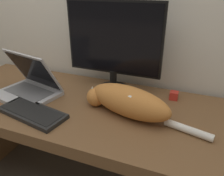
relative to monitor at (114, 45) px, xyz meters
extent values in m
cube|color=brown|center=(-0.11, -0.19, -0.30)|extent=(1.66, 0.65, 0.06)
cylinder|color=black|center=(0.00, 0.00, -0.26)|extent=(0.18, 0.18, 0.02)
cylinder|color=black|center=(0.00, 0.00, -0.20)|extent=(0.04, 0.04, 0.10)
cube|color=black|center=(0.00, 0.00, 0.03)|extent=(0.53, 0.02, 0.38)
cube|color=black|center=(0.00, -0.01, 0.03)|extent=(0.50, 0.01, 0.36)
cube|color=#B7B7BC|center=(-0.42, -0.24, -0.26)|extent=(0.37, 0.31, 0.02)
cube|color=slate|center=(-0.42, -0.22, -0.25)|extent=(0.29, 0.19, 0.00)
cube|color=#B7B7BC|center=(-0.41, -0.17, -0.14)|extent=(0.35, 0.19, 0.22)
cube|color=black|center=(-0.41, -0.18, -0.14)|extent=(0.31, 0.17, 0.20)
cube|color=black|center=(-0.27, -0.38, -0.26)|extent=(0.36, 0.20, 0.02)
cube|color=black|center=(-0.27, -0.38, -0.25)|extent=(0.33, 0.17, 0.00)
ellipsoid|color=#C67A38|center=(0.16, -0.22, -0.20)|extent=(0.44, 0.24, 0.14)
ellipsoid|color=white|center=(0.18, -0.22, -0.16)|extent=(0.21, 0.15, 0.06)
sphere|color=#C67A38|center=(-0.02, -0.19, -0.22)|extent=(0.09, 0.09, 0.09)
cone|color=white|center=(-0.04, -0.18, -0.18)|extent=(0.03, 0.03, 0.03)
cone|color=white|center=(0.00, -0.20, -0.18)|extent=(0.03, 0.03, 0.03)
cylinder|color=white|center=(0.43, -0.26, -0.25)|extent=(0.20, 0.08, 0.03)
cube|color=red|center=(0.34, 0.02, -0.25)|extent=(0.04, 0.04, 0.04)
camera|label=1|loc=(0.41, -1.07, 0.30)|focal=35.00mm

